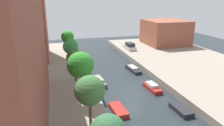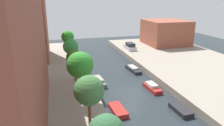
{
  "view_description": "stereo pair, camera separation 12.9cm",
  "coord_description": "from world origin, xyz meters",
  "px_view_note": "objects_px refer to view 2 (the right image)",
  "views": [
    {
      "loc": [
        -9.82,
        -24.67,
        12.63
      ],
      "look_at": [
        -0.39,
        8.78,
        1.71
      ],
      "focal_mm": 33.49,
      "sensor_mm": 36.0,
      "label": 1
    },
    {
      "loc": [
        -9.7,
        -24.7,
        12.63
      ],
      "look_at": [
        -0.39,
        8.78,
        1.71
      ],
      "focal_mm": 33.49,
      "sensor_mm": 36.0,
      "label": 2
    }
  ],
  "objects_px": {
    "low_block_right": "(166,32)",
    "street_tree_4": "(71,47)",
    "street_tree_5": "(68,37)",
    "moored_boat_right_2": "(181,110)",
    "parked_car": "(130,47)",
    "moored_boat_right_3": "(152,87)",
    "moored_boat_left_3": "(98,81)",
    "street_tree_1": "(89,91)",
    "street_tree_3": "(75,58)",
    "street_tree_2": "(80,65)",
    "moored_boat_right_4": "(133,69)",
    "moored_boat_left_2": "(118,110)"
  },
  "relations": [
    {
      "from": "street_tree_5",
      "to": "moored_boat_right_2",
      "type": "bearing_deg",
      "value": -64.98
    },
    {
      "from": "street_tree_4",
      "to": "street_tree_2",
      "type": "bearing_deg",
      "value": -90.0
    },
    {
      "from": "parked_car",
      "to": "moored_boat_right_4",
      "type": "distance_m",
      "value": 12.3
    },
    {
      "from": "street_tree_4",
      "to": "moored_boat_left_2",
      "type": "relative_size",
      "value": 1.49
    },
    {
      "from": "street_tree_2",
      "to": "parked_car",
      "type": "height_order",
      "value": "street_tree_2"
    },
    {
      "from": "street_tree_4",
      "to": "moored_boat_left_2",
      "type": "distance_m",
      "value": 16.04
    },
    {
      "from": "moored_boat_left_3",
      "to": "moored_boat_right_2",
      "type": "height_order",
      "value": "moored_boat_left_3"
    },
    {
      "from": "street_tree_2",
      "to": "moored_boat_left_3",
      "type": "relative_size",
      "value": 1.27
    },
    {
      "from": "parked_car",
      "to": "moored_boat_right_2",
      "type": "distance_m",
      "value": 26.68
    },
    {
      "from": "street_tree_3",
      "to": "street_tree_5",
      "type": "relative_size",
      "value": 0.86
    },
    {
      "from": "low_block_right",
      "to": "street_tree_5",
      "type": "height_order",
      "value": "low_block_right"
    },
    {
      "from": "low_block_right",
      "to": "street_tree_4",
      "type": "xyz_separation_m",
      "value": [
        -25.21,
        -12.81,
        0.59
      ]
    },
    {
      "from": "low_block_right",
      "to": "moored_boat_right_2",
      "type": "xyz_separation_m",
      "value": [
        -14.37,
        -29.64,
        -3.78
      ]
    },
    {
      "from": "moored_boat_left_3",
      "to": "moored_boat_left_2",
      "type": "bearing_deg",
      "value": -86.89
    },
    {
      "from": "street_tree_4",
      "to": "moored_boat_left_2",
      "type": "xyz_separation_m",
      "value": [
        3.84,
        -14.94,
        -4.38
      ]
    },
    {
      "from": "moored_boat_left_3",
      "to": "moored_boat_right_2",
      "type": "distance_m",
      "value": 13.13
    },
    {
      "from": "street_tree_5",
      "to": "parked_car",
      "type": "xyz_separation_m",
      "value": [
        14.32,
        3.2,
        -3.49
      ]
    },
    {
      "from": "street_tree_2",
      "to": "moored_boat_right_2",
      "type": "xyz_separation_m",
      "value": [
        10.83,
        -3.92,
        -5.12
      ]
    },
    {
      "from": "moored_boat_left_3",
      "to": "street_tree_1",
      "type": "bearing_deg",
      "value": -104.67
    },
    {
      "from": "moored_boat_right_2",
      "to": "street_tree_1",
      "type": "bearing_deg",
      "value": -169.45
    },
    {
      "from": "parked_car",
      "to": "moored_boat_right_2",
      "type": "xyz_separation_m",
      "value": [
        -3.48,
        -26.42,
        -1.39
      ]
    },
    {
      "from": "moored_boat_right_4",
      "to": "moored_boat_left_2",
      "type": "bearing_deg",
      "value": -118.01
    },
    {
      "from": "street_tree_2",
      "to": "moored_boat_left_2",
      "type": "xyz_separation_m",
      "value": [
        3.84,
        -2.04,
        -5.12
      ]
    },
    {
      "from": "street_tree_2",
      "to": "moored_boat_right_3",
      "type": "bearing_deg",
      "value": 13.59
    },
    {
      "from": "street_tree_4",
      "to": "moored_boat_right_2",
      "type": "distance_m",
      "value": 20.49
    },
    {
      "from": "street_tree_3",
      "to": "street_tree_2",
      "type": "bearing_deg",
      "value": -90.0
    },
    {
      "from": "moored_boat_left_2",
      "to": "moored_boat_right_3",
      "type": "distance_m",
      "value": 7.95
    },
    {
      "from": "parked_car",
      "to": "moored_boat_right_4",
      "type": "xyz_separation_m",
      "value": [
        -3.64,
        -11.67,
        -1.34
      ]
    },
    {
      "from": "parked_car",
      "to": "street_tree_1",
      "type": "bearing_deg",
      "value": -116.72
    },
    {
      "from": "street_tree_2",
      "to": "street_tree_5",
      "type": "xyz_separation_m",
      "value": [
        -0.0,
        19.29,
        -0.24
      ]
    },
    {
      "from": "moored_boat_right_2",
      "to": "moored_boat_left_3",
      "type": "bearing_deg",
      "value": 124.73
    },
    {
      "from": "street_tree_1",
      "to": "moored_boat_right_4",
      "type": "xyz_separation_m",
      "value": [
        10.68,
        16.76,
        -4.61
      ]
    },
    {
      "from": "moored_boat_left_3",
      "to": "moored_boat_right_4",
      "type": "xyz_separation_m",
      "value": [
        7.33,
        3.95,
        -0.05
      ]
    },
    {
      "from": "moored_boat_left_2",
      "to": "moored_boat_right_2",
      "type": "bearing_deg",
      "value": -15.07
    },
    {
      "from": "low_block_right",
      "to": "street_tree_4",
      "type": "bearing_deg",
      "value": -153.05
    },
    {
      "from": "street_tree_3",
      "to": "parked_car",
      "type": "xyz_separation_m",
      "value": [
        14.32,
        15.98,
        -2.78
      ]
    },
    {
      "from": "street_tree_5",
      "to": "moored_boat_right_4",
      "type": "height_order",
      "value": "street_tree_5"
    },
    {
      "from": "street_tree_4",
      "to": "moored_boat_right_4",
      "type": "xyz_separation_m",
      "value": [
        10.68,
        -2.08,
        -4.33
      ]
    },
    {
      "from": "moored_boat_left_3",
      "to": "moored_boat_right_2",
      "type": "xyz_separation_m",
      "value": [
        7.48,
        -10.79,
        -0.1
      ]
    },
    {
      "from": "street_tree_1",
      "to": "street_tree_3",
      "type": "height_order",
      "value": "street_tree_1"
    },
    {
      "from": "street_tree_3",
      "to": "moored_boat_left_2",
      "type": "relative_size",
      "value": 1.4
    },
    {
      "from": "street_tree_2",
      "to": "street_tree_3",
      "type": "bearing_deg",
      "value": 90.0
    },
    {
      "from": "street_tree_3",
      "to": "moored_boat_right_4",
      "type": "bearing_deg",
      "value": 21.96
    },
    {
      "from": "moored_boat_right_2",
      "to": "moored_boat_right_3",
      "type": "height_order",
      "value": "moored_boat_right_3"
    },
    {
      "from": "street_tree_1",
      "to": "moored_boat_left_3",
      "type": "distance_m",
      "value": 14.01
    },
    {
      "from": "street_tree_5",
      "to": "moored_boat_left_2",
      "type": "xyz_separation_m",
      "value": [
        3.84,
        -21.33,
        -4.88
      ]
    },
    {
      "from": "street_tree_3",
      "to": "moored_boat_right_3",
      "type": "distance_m",
      "value": 11.82
    },
    {
      "from": "street_tree_4",
      "to": "street_tree_3",
      "type": "bearing_deg",
      "value": -90.0
    },
    {
      "from": "street_tree_3",
      "to": "street_tree_1",
      "type": "bearing_deg",
      "value": -90.0
    },
    {
      "from": "moored_boat_right_3",
      "to": "moored_boat_left_3",
      "type": "bearing_deg",
      "value": 148.06
    }
  ]
}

